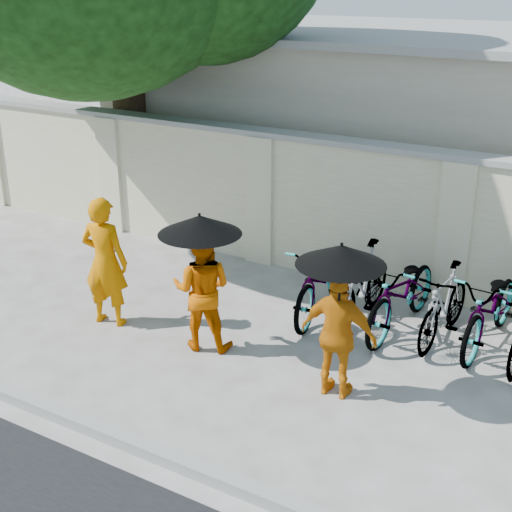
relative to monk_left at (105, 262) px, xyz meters
The scene contains 13 objects.
ground 1.87m from the monk_left, ahead, with size 80.00×80.00×0.00m, color #AAA9A6.
kerb 2.66m from the monk_left, 49.74° to the right, with size 40.00×0.16×0.12m, color gray.
compound_wall 3.97m from the monk_left, 48.26° to the left, with size 20.00×0.30×2.00m, color beige.
monk_left is the anchor object (origin of this frame).
monk_center 1.43m from the monk_left, ahead, with size 0.74×0.57×1.52m, color #BF5000.
parasol_center 1.66m from the monk_left, ahead, with size 0.97×0.97×0.86m.
monk_right 3.28m from the monk_left, ahead, with size 0.84×0.35×1.44m, color #C1690A.
parasol_right 3.40m from the monk_left, ahead, with size 0.92×0.92×0.95m.
bike_0 2.84m from the monk_left, 35.99° to the left, with size 0.67×1.93×1.01m, color #8F93A7.
bike_1 3.30m from the monk_left, 31.10° to the left, with size 0.49×1.74×1.05m, color #8F93A7.
bike_2 3.79m from the monk_left, 27.45° to the left, with size 0.67×1.93×1.02m, color #8F93A7.
bike_3 4.27m from the monk_left, 24.08° to the left, with size 0.45×1.59×0.96m, color #8F93A7.
bike_4 4.81m from the monk_left, 23.04° to the left, with size 0.66×1.89×1.00m, color #8F93A7.
Camera 1 is at (4.27, -5.99, 4.27)m, focal length 50.00 mm.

